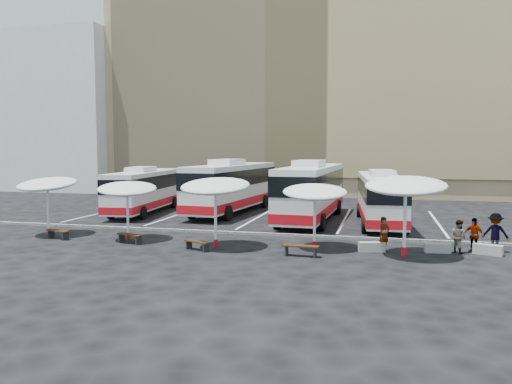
% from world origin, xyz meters
% --- Properties ---
extents(ground, '(120.00, 120.00, 0.00)m').
position_xyz_m(ground, '(0.00, 0.00, 0.00)').
color(ground, black).
rests_on(ground, ground).
extents(sandstone_building, '(42.00, 18.25, 29.60)m').
position_xyz_m(sandstone_building, '(0.00, 31.87, 12.63)').
color(sandstone_building, tan).
rests_on(sandstone_building, ground).
extents(apartment_block, '(14.00, 14.00, 18.00)m').
position_xyz_m(apartment_block, '(-28.00, 28.00, 9.00)').
color(apartment_block, silver).
rests_on(apartment_block, ground).
extents(curb_divider, '(34.00, 0.25, 0.15)m').
position_xyz_m(curb_divider, '(0.00, 0.50, 0.07)').
color(curb_divider, black).
rests_on(curb_divider, ground).
extents(bay_lines, '(24.15, 12.00, 0.01)m').
position_xyz_m(bay_lines, '(0.00, 8.00, 0.01)').
color(bay_lines, white).
rests_on(bay_lines, ground).
extents(bus_0, '(3.39, 11.20, 3.50)m').
position_xyz_m(bus_0, '(-8.86, 8.01, 1.79)').
color(bus_0, white).
rests_on(bus_0, ground).
extents(bus_1, '(3.84, 12.98, 4.06)m').
position_xyz_m(bus_1, '(-2.52, 9.71, 2.07)').
color(bus_1, white).
rests_on(bus_1, ground).
extents(bus_2, '(3.34, 12.97, 4.09)m').
position_xyz_m(bus_2, '(3.86, 7.01, 2.09)').
color(bus_2, white).
rests_on(bus_2, ground).
extents(bus_3, '(3.32, 11.25, 3.52)m').
position_xyz_m(bus_3, '(8.32, 6.36, 1.80)').
color(bus_3, white).
rests_on(bus_3, ground).
extents(sunshade_0, '(3.20, 3.24, 3.35)m').
position_xyz_m(sunshade_0, '(-9.64, -2.33, 2.85)').
color(sunshade_0, white).
rests_on(sunshade_0, ground).
extents(sunshade_1, '(4.03, 4.05, 3.20)m').
position_xyz_m(sunshade_1, '(-4.59, -2.59, 2.72)').
color(sunshade_1, white).
rests_on(sunshade_1, ground).
extents(sunshade_2, '(3.42, 3.46, 3.54)m').
position_xyz_m(sunshade_2, '(0.57, -3.36, 3.00)').
color(sunshade_2, white).
rests_on(sunshade_2, ground).
extents(sunshade_3, '(3.57, 3.60, 3.23)m').
position_xyz_m(sunshade_3, '(5.31, -2.46, 2.75)').
color(sunshade_3, white).
rests_on(sunshade_3, ground).
extents(sunshade_4, '(3.90, 3.94, 3.74)m').
position_xyz_m(sunshade_4, '(9.45, -3.20, 3.18)').
color(sunshade_4, white).
rests_on(sunshade_4, ground).
extents(wood_bench_0, '(1.59, 0.89, 0.47)m').
position_xyz_m(wood_bench_0, '(-8.37, -3.26, 0.36)').
color(wood_bench_0, black).
rests_on(wood_bench_0, ground).
extents(wood_bench_1, '(1.59, 0.89, 0.47)m').
position_xyz_m(wood_bench_1, '(-4.04, -3.40, 0.36)').
color(wood_bench_1, black).
rests_on(wood_bench_1, ground).
extents(wood_bench_2, '(1.47, 0.96, 0.44)m').
position_xyz_m(wood_bench_2, '(-0.06, -4.24, 0.34)').
color(wood_bench_2, black).
rests_on(wood_bench_2, ground).
extents(wood_bench_3, '(1.67, 0.56, 0.51)m').
position_xyz_m(wood_bench_3, '(4.94, -4.37, 0.39)').
color(wood_bench_3, black).
rests_on(wood_bench_3, ground).
extents(conc_bench_0, '(1.29, 0.73, 0.46)m').
position_xyz_m(conc_bench_0, '(8.02, -2.53, 0.23)').
color(conc_bench_0, gray).
rests_on(conc_bench_0, ground).
extents(conc_bench_1, '(1.19, 0.51, 0.43)m').
position_xyz_m(conc_bench_1, '(11.00, -2.03, 0.22)').
color(conc_bench_1, gray).
rests_on(conc_bench_1, ground).
extents(conc_bench_2, '(1.32, 0.88, 0.47)m').
position_xyz_m(conc_bench_2, '(13.19, -1.90, 0.24)').
color(conc_bench_2, gray).
rests_on(conc_bench_2, ground).
extents(passenger_0, '(0.70, 0.69, 1.63)m').
position_xyz_m(passenger_0, '(8.58, -2.31, 0.82)').
color(passenger_0, black).
rests_on(passenger_0, ground).
extents(passenger_1, '(0.93, 0.95, 1.55)m').
position_xyz_m(passenger_1, '(11.95, -1.82, 0.77)').
color(passenger_1, black).
rests_on(passenger_1, ground).
extents(passenger_2, '(1.00, 0.89, 1.63)m').
position_xyz_m(passenger_2, '(12.63, -1.51, 0.81)').
color(passenger_2, black).
rests_on(passenger_2, ground).
extents(passenger_3, '(1.27, 0.83, 1.85)m').
position_xyz_m(passenger_3, '(13.59, -1.31, 0.92)').
color(passenger_3, black).
rests_on(passenger_3, ground).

